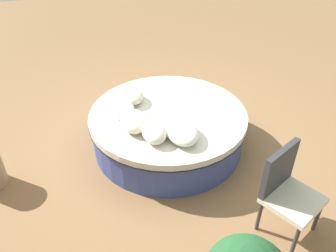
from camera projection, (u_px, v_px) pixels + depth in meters
name	position (u px, v px, depth m)	size (l,w,h in m)	color
ground_plane	(168.00, 145.00, 4.92)	(16.00, 16.00, 0.00)	olive
round_bed	(168.00, 129.00, 4.76)	(2.11, 2.11, 0.55)	#38478C
throw_pillow_0	(131.00, 96.00, 4.77)	(0.43, 0.35, 0.18)	beige
throw_pillow_1	(123.00, 109.00, 4.50)	(0.47, 0.29, 0.18)	white
throw_pillow_2	(134.00, 121.00, 4.26)	(0.46, 0.33, 0.20)	silver
throw_pillow_3	(154.00, 131.00, 4.10)	(0.45, 0.29, 0.20)	silver
throw_pillow_4	(182.00, 131.00, 4.12)	(0.56, 0.38, 0.18)	white
patio_chair	(286.00, 187.00, 3.48)	(0.69, 0.70, 0.98)	#333338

